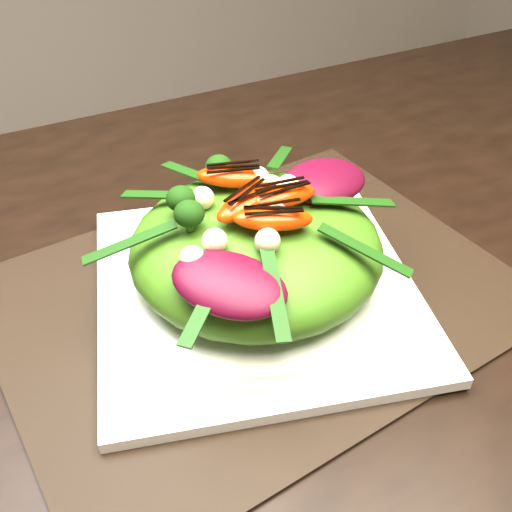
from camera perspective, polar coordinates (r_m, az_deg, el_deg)
name	(u,v)px	position (r m, az deg, el deg)	size (l,w,h in m)	color
dining_table	(472,246)	(0.69, 19.88, 0.88)	(1.60, 0.90, 0.75)	black
placemat	(256,294)	(0.56, 0.00, -3.64)	(0.45, 0.35, 0.00)	black
plate_base	(256,288)	(0.55, 0.00, -3.09)	(0.28, 0.28, 0.01)	white
salad_bowl	(256,276)	(0.54, 0.00, -1.96)	(0.24, 0.24, 0.02)	white
lettuce_mound	(256,247)	(0.52, 0.00, 0.89)	(0.22, 0.22, 0.07)	#3F6E14
radicchio_leaf	(325,181)	(0.54, 6.57, 7.12)	(0.09, 0.06, 0.02)	#3F0617
orange_segment	(251,199)	(0.50, -0.51, 5.47)	(0.06, 0.03, 0.02)	red
broccoli_floret	(181,199)	(0.49, -7.12, 5.38)	(0.03, 0.03, 0.03)	black
macadamia_nut	(322,233)	(0.47, 6.30, 2.23)	(0.02, 0.02, 0.02)	beige
balsamic_drizzle	(251,189)	(0.49, -0.52, 6.36)	(0.05, 0.00, 0.00)	black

